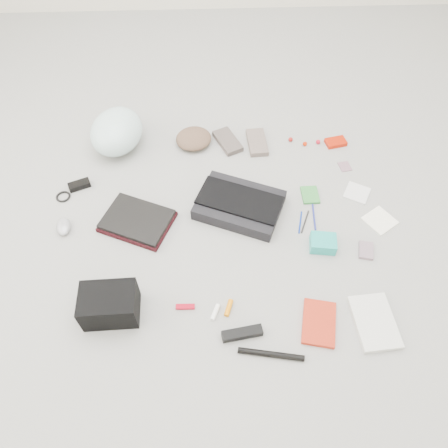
{
  "coord_description": "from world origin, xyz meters",
  "views": [
    {
      "loc": [
        -0.05,
        -1.17,
        1.64
      ],
      "look_at": [
        0.0,
        0.0,
        0.05
      ],
      "focal_mm": 35.0,
      "sensor_mm": 36.0,
      "label": 1
    }
  ],
  "objects_px": {
    "accordion_wallet": "(323,243)",
    "messenger_bag": "(239,205)",
    "camera_bag": "(110,305)",
    "laptop": "(137,219)",
    "bike_helmet": "(117,131)",
    "book_red": "(319,323)"
  },
  "relations": [
    {
      "from": "messenger_bag",
      "to": "accordion_wallet",
      "type": "relative_size",
      "value": 3.42
    },
    {
      "from": "laptop",
      "to": "bike_helmet",
      "type": "relative_size",
      "value": 0.91
    },
    {
      "from": "laptop",
      "to": "bike_helmet",
      "type": "height_order",
      "value": "bike_helmet"
    },
    {
      "from": "laptop",
      "to": "accordion_wallet",
      "type": "xyz_separation_m",
      "value": [
        0.84,
        -0.16,
        -0.0
      ]
    },
    {
      "from": "messenger_bag",
      "to": "laptop",
      "type": "xyz_separation_m",
      "value": [
        -0.48,
        -0.06,
        -0.0
      ]
    },
    {
      "from": "messenger_bag",
      "to": "laptop",
      "type": "relative_size",
      "value": 1.3
    },
    {
      "from": "camera_bag",
      "to": "book_red",
      "type": "relative_size",
      "value": 1.14
    },
    {
      "from": "messenger_bag",
      "to": "camera_bag",
      "type": "relative_size",
      "value": 1.76
    },
    {
      "from": "camera_bag",
      "to": "book_red",
      "type": "xyz_separation_m",
      "value": [
        0.82,
        -0.08,
        -0.06
      ]
    },
    {
      "from": "messenger_bag",
      "to": "laptop",
      "type": "distance_m",
      "value": 0.48
    },
    {
      "from": "laptop",
      "to": "bike_helmet",
      "type": "bearing_deg",
      "value": 128.05
    },
    {
      "from": "camera_bag",
      "to": "accordion_wallet",
      "type": "xyz_separation_m",
      "value": [
        0.9,
        0.28,
        -0.04
      ]
    },
    {
      "from": "bike_helmet",
      "to": "book_red",
      "type": "height_order",
      "value": "bike_helmet"
    },
    {
      "from": "camera_bag",
      "to": "laptop",
      "type": "bearing_deg",
      "value": 80.11
    },
    {
      "from": "bike_helmet",
      "to": "accordion_wallet",
      "type": "xyz_separation_m",
      "value": [
        0.97,
        -0.69,
        -0.07
      ]
    },
    {
      "from": "camera_bag",
      "to": "book_red",
      "type": "height_order",
      "value": "camera_bag"
    },
    {
      "from": "book_red",
      "to": "accordion_wallet",
      "type": "distance_m",
      "value": 0.37
    },
    {
      "from": "messenger_bag",
      "to": "book_red",
      "type": "relative_size",
      "value": 2.0
    },
    {
      "from": "accordion_wallet",
      "to": "messenger_bag",
      "type": "bearing_deg",
      "value": 155.12
    },
    {
      "from": "camera_bag",
      "to": "accordion_wallet",
      "type": "bearing_deg",
      "value": 15.82
    },
    {
      "from": "bike_helmet",
      "to": "camera_bag",
      "type": "bearing_deg",
      "value": -72.63
    },
    {
      "from": "bike_helmet",
      "to": "book_red",
      "type": "bearing_deg",
      "value": -36.51
    }
  ]
}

